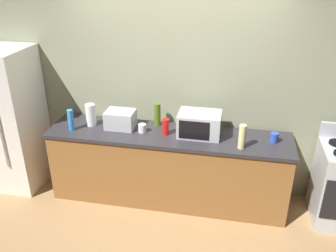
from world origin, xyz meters
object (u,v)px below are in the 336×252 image
(paper_towel_roll, at_px, (91,115))
(toaster_oven, at_px, (120,119))
(bottle_spray_cleaner, at_px, (71,120))
(bottle_vinegar, at_px, (242,137))
(refrigerator, at_px, (8,119))
(microwave, at_px, (199,124))
(bottle_hot_sauce, at_px, (166,127))
(mug_blue, at_px, (274,137))
(bottle_olive_oil, at_px, (157,114))
(mug_white, at_px, (142,128))

(paper_towel_roll, bearing_deg, toaster_oven, 1.56)
(bottle_spray_cleaner, bearing_deg, bottle_vinegar, -1.51)
(refrigerator, relative_size, microwave, 3.75)
(toaster_oven, relative_size, bottle_vinegar, 1.26)
(microwave, relative_size, bottle_hot_sauce, 2.52)
(microwave, bearing_deg, bottle_spray_cleaner, -173.52)
(bottle_vinegar, relative_size, bottle_spray_cleaner, 1.06)
(refrigerator, distance_m, toaster_oven, 1.47)
(refrigerator, xyz_separation_m, mug_blue, (3.24, 0.04, 0.05))
(refrigerator, distance_m, bottle_olive_oil, 1.90)
(bottle_hot_sauce, bearing_deg, mug_white, 179.11)
(refrigerator, height_order, microwave, refrigerator)
(paper_towel_roll, relative_size, mug_white, 2.76)
(mug_blue, bearing_deg, paper_towel_roll, 179.62)
(refrigerator, height_order, bottle_spray_cleaner, refrigerator)
(bottle_hot_sauce, distance_m, bottle_olive_oil, 0.27)
(microwave, relative_size, bottle_olive_oil, 1.71)
(microwave, relative_size, mug_white, 4.90)
(paper_towel_roll, height_order, bottle_olive_oil, bottle_olive_oil)
(mug_blue, bearing_deg, bottle_olive_oil, 172.91)
(paper_towel_roll, relative_size, bottle_vinegar, 1.00)
(toaster_oven, height_order, bottle_spray_cleaner, bottle_spray_cleaner)
(mug_white, bearing_deg, bottle_olive_oil, 58.26)
(bottle_hot_sauce, height_order, mug_blue, bottle_hot_sauce)
(bottle_hot_sauce, bearing_deg, toaster_oven, 172.48)
(bottle_spray_cleaner, xyz_separation_m, mug_white, (0.83, 0.11, -0.08))
(microwave, height_order, bottle_vinegar, same)
(refrigerator, height_order, bottle_olive_oil, refrigerator)
(microwave, xyz_separation_m, paper_towel_roll, (-1.31, 0.00, 0.00))
(microwave, distance_m, toaster_oven, 0.94)
(refrigerator, bearing_deg, microwave, 1.15)
(bottle_vinegar, bearing_deg, refrigerator, 176.57)
(toaster_oven, height_order, mug_white, toaster_oven)
(toaster_oven, xyz_separation_m, bottle_spray_cleaner, (-0.55, -0.18, 0.02))
(refrigerator, height_order, toaster_oven, refrigerator)
(microwave, distance_m, paper_towel_roll, 1.31)
(bottle_vinegar, bearing_deg, bottle_spray_cleaner, 178.49)
(refrigerator, height_order, mug_white, refrigerator)
(microwave, distance_m, bottle_hot_sauce, 0.39)
(refrigerator, relative_size, paper_towel_roll, 6.67)
(microwave, height_order, mug_white, microwave)
(mug_white, bearing_deg, paper_towel_roll, 174.73)
(bottle_olive_oil, distance_m, mug_white, 0.27)
(toaster_oven, bearing_deg, bottle_spray_cleaner, -161.61)
(bottle_hot_sauce, bearing_deg, paper_towel_roll, 176.04)
(bottle_olive_oil, relative_size, mug_blue, 2.57)
(paper_towel_roll, xyz_separation_m, bottle_hot_sauce, (0.93, -0.06, -0.04))
(refrigerator, xyz_separation_m, toaster_oven, (1.46, 0.06, 0.10))
(toaster_oven, distance_m, mug_blue, 1.78)
(refrigerator, distance_m, bottle_vinegar, 2.89)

